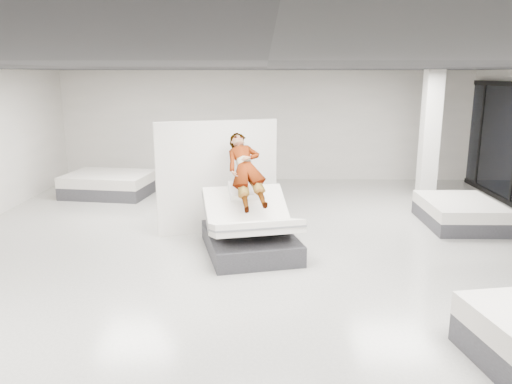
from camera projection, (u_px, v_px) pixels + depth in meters
room at (266, 171)px, 7.87m from camera, size 14.00×14.04×3.20m
hero_bed at (250, 231)px, 8.83m from camera, size 1.91×2.27×1.17m
person at (246, 181)px, 8.93m from camera, size 0.95×1.55×1.54m
remote at (263, 197)px, 8.69m from camera, size 0.08×0.15×0.08m
divider_panel at (218, 177)px, 9.88m from camera, size 2.33×0.93×2.22m
flat_bed_right_far at (460, 213)px, 10.44m from camera, size 1.44×1.91×0.52m
flat_bed_left_far at (109, 184)px, 13.00m from camera, size 2.30×1.85×0.58m
column at (430, 137)px, 12.17m from camera, size 0.40×0.40×3.20m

